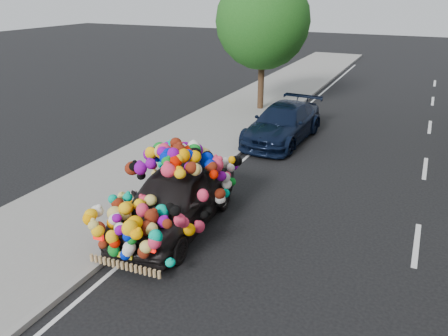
# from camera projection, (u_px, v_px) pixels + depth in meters

# --- Properties ---
(ground) EXTENTS (100.00, 100.00, 0.00)m
(ground) POSITION_uv_depth(u_px,v_px,m) (267.00, 213.00, 11.31)
(ground) COLOR black
(ground) RESTS_ON ground
(sidewalk) EXTENTS (4.00, 60.00, 0.12)m
(sidewalk) POSITION_uv_depth(u_px,v_px,m) (131.00, 182.00, 12.98)
(sidewalk) COLOR gray
(sidewalk) RESTS_ON ground
(kerb) EXTENTS (0.15, 60.00, 0.13)m
(kerb) POSITION_uv_depth(u_px,v_px,m) (188.00, 193.00, 12.21)
(kerb) COLOR gray
(kerb) RESTS_ON ground
(lane_markings) EXTENTS (6.00, 50.00, 0.01)m
(lane_markings) POSITION_uv_depth(u_px,v_px,m) (416.00, 244.00, 9.90)
(lane_markings) COLOR silver
(lane_markings) RESTS_ON ground
(tree_near_sidewalk) EXTENTS (4.20, 4.20, 6.13)m
(tree_near_sidewalk) POSITION_uv_depth(u_px,v_px,m) (263.00, 22.00, 19.22)
(tree_near_sidewalk) COLOR #332114
(tree_near_sidewalk) RESTS_ON ground
(plush_art_car) EXTENTS (2.41, 4.68, 2.13)m
(plush_art_car) POSITION_uv_depth(u_px,v_px,m) (175.00, 184.00, 10.32)
(plush_art_car) COLOR black
(plush_art_car) RESTS_ON ground
(navy_sedan) EXTENTS (2.17, 4.79, 1.36)m
(navy_sedan) POSITION_uv_depth(u_px,v_px,m) (283.00, 123.00, 16.42)
(navy_sedan) COLOR black
(navy_sedan) RESTS_ON ground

